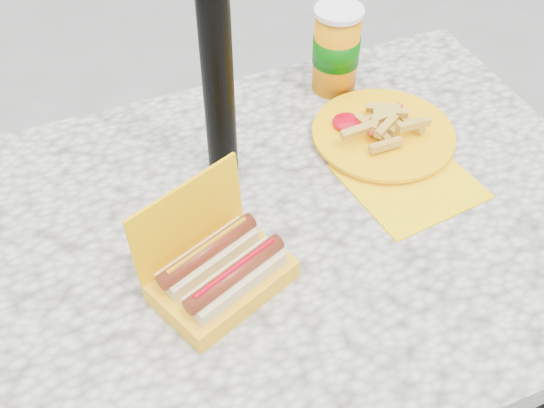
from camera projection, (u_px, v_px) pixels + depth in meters
name	position (u px, v px, depth m)	size (l,w,h in m)	color
picnic_table	(259.00, 274.00, 1.16)	(1.20, 0.80, 0.75)	beige
hotdog_box	(220.00, 271.00, 0.98)	(0.23, 0.20, 0.16)	#FFB300
fries_plate	(384.00, 137.00, 1.22)	(0.26, 0.36, 0.05)	#FDC904
soda_cup	(336.00, 50.00, 1.28)	(0.09, 0.09, 0.17)	orange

